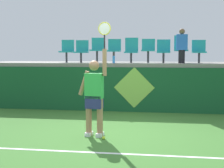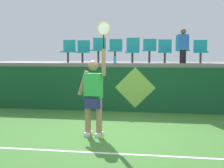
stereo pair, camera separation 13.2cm
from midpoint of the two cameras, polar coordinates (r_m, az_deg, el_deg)
ground_plane at (r=7.54m, az=0.65°, el=-8.71°), size 40.00×40.00×0.00m
court_back_wall at (r=10.42m, az=3.30°, el=-0.94°), size 10.35×0.20×1.39m
spectator_platform at (r=11.57m, az=3.99°, el=3.44°), size 10.35×2.53×0.12m
court_baseline_stripe at (r=6.21m, az=-1.42°, el=-11.76°), size 9.32×0.08×0.01m
tennis_player at (r=7.26m, az=-2.67°, el=-1.71°), size 0.75×0.31×2.49m
tennis_ball at (r=7.14m, az=-1.10°, el=-9.24°), size 0.07×0.07×0.07m
water_bottle at (r=10.54m, az=0.84°, el=4.23°), size 0.08×0.08×0.23m
stadium_chair_0 at (r=11.63m, az=-7.17°, el=5.85°), size 0.44×0.42×0.78m
stadium_chair_1 at (r=11.49m, az=-4.70°, el=5.82°), size 0.44×0.42×0.77m
stadium_chair_2 at (r=11.37m, az=-1.95°, el=6.15°), size 0.44×0.42×0.85m
stadium_chair_3 at (r=11.27m, az=0.92°, el=6.02°), size 0.44×0.42×0.80m
stadium_chair_4 at (r=11.20m, az=3.92°, el=5.96°), size 0.44×0.42×0.84m
stadium_chair_5 at (r=11.15m, az=6.83°, el=6.02°), size 0.44×0.42×0.80m
stadium_chair_6 at (r=11.14m, az=9.44°, el=5.79°), size 0.44×0.42×0.77m
stadium_chair_7 at (r=11.16m, az=12.36°, el=6.14°), size 0.44×0.42×0.91m
stadium_chair_8 at (r=11.19m, az=15.32°, el=5.63°), size 0.44×0.42×0.76m
spectator_0 at (r=10.69m, az=12.49°, el=6.51°), size 0.34×0.20×1.09m
wall_signage_mount at (r=10.39m, az=4.34°, el=-4.83°), size 1.27×0.01×1.40m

